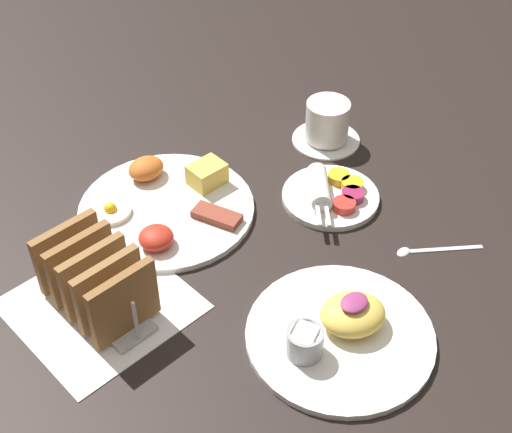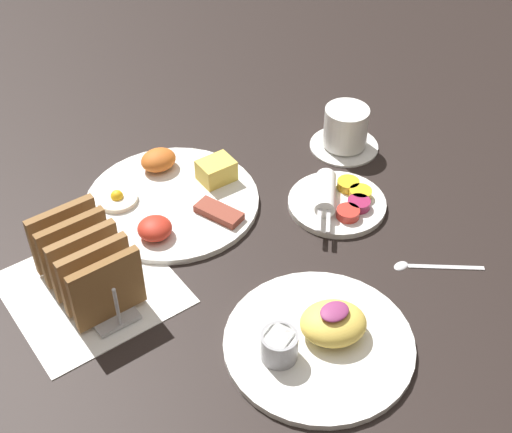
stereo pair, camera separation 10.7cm
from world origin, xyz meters
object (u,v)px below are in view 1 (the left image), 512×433
Objects in this scene: plate_breakfast at (166,204)px; coffee_cup at (327,124)px; plate_condiments at (331,194)px; toast_rack at (96,280)px; plate_foreground at (340,330)px.

coffee_cup is (0.32, -0.05, 0.03)m from plate_breakfast.
toast_rack reaches higher than plate_condiments.
plate_foreground is 0.33m from toast_rack.
toast_rack is at bearing 170.11° from plate_condiments.
plate_condiments is 0.90× the size of toast_rack.
plate_condiments is 0.16m from coffee_cup.
plate_condiments is at bearing 43.84° from plate_foreground.
coffee_cup is at bearing 44.50° from plate_condiments.
toast_rack reaches higher than plate_breakfast.
plate_foreground is (-0.20, -0.19, 0.00)m from plate_condiments.
plate_foreground is 2.07× the size of coffee_cup.
plate_breakfast is 0.26m from plate_condiments.
plate_foreground is at bearing -53.78° from toast_rack.
plate_condiments is at bearing -135.50° from coffee_cup.
plate_breakfast is at bearing 141.49° from plate_condiments.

